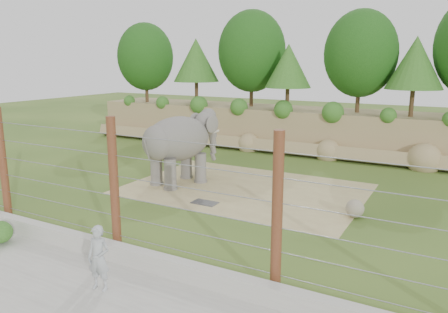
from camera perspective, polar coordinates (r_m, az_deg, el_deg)
The scene contains 11 objects.
ground at distance 16.89m, azimuth -3.31°, elevation -6.60°, with size 90.00×90.00×0.00m, color #38551F.
back_embankment at distance 27.39m, azimuth 12.12°, elevation 8.96°, with size 30.00×5.52×8.77m.
dirt_patch at distance 19.15m, azimuth 2.77°, elevation -4.24°, with size 10.00×7.00×0.02m, color tan.
drain_grate at distance 17.26m, azimuth -2.52°, elevation -6.04°, with size 1.00×0.60×0.03m, color #262628.
elephant at distance 19.69m, azimuth -6.00°, elevation 0.98°, with size 1.71×3.98×3.22m, color slate, non-canonical shape.
stone_ball at distance 16.31m, azimuth 16.72°, elevation -6.53°, with size 0.66×0.66×0.66m, color gray.
retaining_wall at distance 13.15m, azimuth -15.25°, elevation -11.59°, with size 26.00×0.35×0.50m, color #ACA89F.
walkway at distance 12.06m, azimuth -22.01°, elevation -15.68°, with size 26.00×4.00×0.01m, color #ACA89F.
barrier_fence at distance 12.89m, azimuth -14.15°, elevation -3.73°, with size 20.26×0.26×4.00m.
walkway_shrub at distance 15.07m, azimuth -26.78°, elevation -8.84°, with size 0.74×0.74×0.74m, color #2A5C1C.
zookeeper at distance 11.27m, azimuth -16.04°, elevation -12.63°, with size 0.59×0.39×1.63m, color #ACB0B5.
Camera 1 is at (8.56, -13.48, 5.51)m, focal length 35.00 mm.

